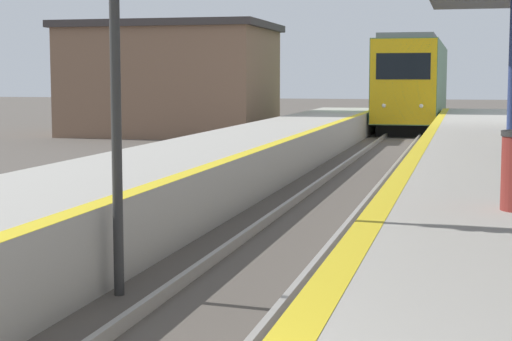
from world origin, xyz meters
name	(u,v)px	position (x,y,z in m)	size (l,w,h in m)	color
train	(415,83)	(0.00, 41.68, 2.26)	(2.82, 16.83, 4.45)	black
station_building	(172,79)	(-10.21, 33.36, 2.49)	(8.95, 6.70, 4.95)	brown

